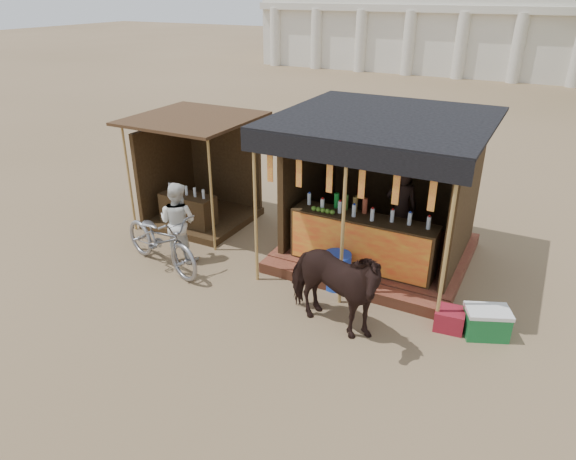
{
  "coord_description": "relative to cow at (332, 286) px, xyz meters",
  "views": [
    {
      "loc": [
        3.62,
        -5.28,
        4.78
      ],
      "look_at": [
        0.0,
        1.6,
        1.1
      ],
      "focal_mm": 32.0,
      "sensor_mm": 36.0,
      "label": 1
    }
  ],
  "objects": [
    {
      "name": "background_building",
      "position": [
        -3.16,
        29.14,
        3.22
      ],
      "size": [
        26.0,
        7.45,
        8.18
      ],
      "color": "silver",
      "rests_on": "ground"
    },
    {
      "name": "secondary_stall",
      "position": [
        -4.33,
        2.43,
        0.09
      ],
      "size": [
        2.4,
        2.4,
        2.38
      ],
      "color": "#3C2915",
      "rests_on": "ground"
    },
    {
      "name": "cooler",
      "position": [
        2.14,
        0.94,
        -0.53
      ],
      "size": [
        0.76,
        0.66,
        0.46
      ],
      "color": "#186E32",
      "rests_on": "ground"
    },
    {
      "name": "ground",
      "position": [
        -1.16,
        -0.8,
        -0.76
      ],
      "size": [
        120.0,
        120.0,
        0.0
      ],
      "primitive_type": "plane",
      "color": "#846B4C",
      "rests_on": "ground"
    },
    {
      "name": "bystander",
      "position": [
        -3.48,
        0.74,
        0.02
      ],
      "size": [
        0.8,
        0.65,
        1.56
      ],
      "primitive_type": "imported",
      "rotation": [
        0.0,
        0.0,
        3.23
      ],
      "color": "silver",
      "rests_on": "ground"
    },
    {
      "name": "cow",
      "position": [
        0.0,
        0.0,
        0.0
      ],
      "size": [
        1.93,
        1.17,
        1.52
      ],
      "primitive_type": "imported",
      "rotation": [
        0.0,
        0.0,
        1.37
      ],
      "color": "black",
      "rests_on": "ground"
    },
    {
      "name": "red_crate",
      "position": [
        1.62,
        0.86,
        -0.59
      ],
      "size": [
        0.48,
        0.43,
        0.33
      ],
      "primitive_type": "cube",
      "rotation": [
        0.0,
        0.0,
        0.11
      ],
      "color": "maroon",
      "rests_on": "ground"
    },
    {
      "name": "main_stall",
      "position": [
        -0.14,
        2.55,
        0.26
      ],
      "size": [
        3.6,
        3.61,
        2.78
      ],
      "color": "brown",
      "rests_on": "ground"
    },
    {
      "name": "motorbike",
      "position": [
        -3.57,
        0.33,
        -0.2
      ],
      "size": [
        2.27,
        1.3,
        1.13
      ],
      "primitive_type": "imported",
      "rotation": [
        0.0,
        0.0,
        1.3
      ],
      "color": "gray",
      "rests_on": "ground"
    },
    {
      "name": "blue_barrel",
      "position": [
        -0.41,
        1.2,
        -0.44
      ],
      "size": [
        0.62,
        0.62,
        0.64
      ],
      "primitive_type": "cylinder",
      "rotation": [
        0.0,
        0.0,
        -0.31
      ],
      "color": "blue",
      "rests_on": "ground"
    }
  ]
}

